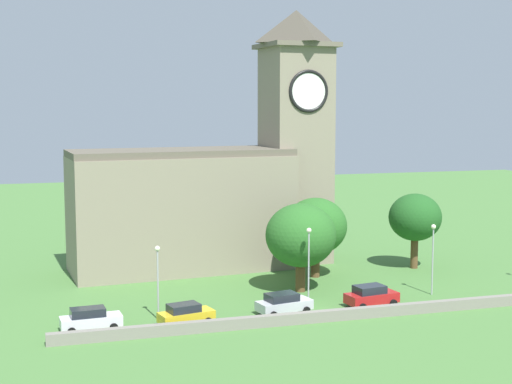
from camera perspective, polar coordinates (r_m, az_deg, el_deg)
ground_plane at (r=78.06m, az=-0.43°, el=-6.26°), size 200.00×200.00×0.00m
church at (r=80.61m, az=-2.86°, el=0.50°), size 28.93×10.65×27.62m
quay_barrier at (r=61.46m, az=4.32°, el=-9.42°), size 41.47×0.70×0.90m
car_white at (r=60.43m, az=-12.45°, el=-9.39°), size 4.79×2.29×1.81m
car_yellow at (r=60.71m, az=-5.36°, el=-9.21°), size 4.65×2.87×1.75m
car_silver at (r=63.67m, az=2.10°, el=-8.42°), size 4.90×2.96×1.76m
car_red at (r=66.57m, az=8.71°, el=-7.78°), size 4.82×2.82×1.87m
streetlamp_west_mid at (r=61.65m, az=-7.46°, el=-5.85°), size 0.44×0.44×6.11m
streetlamp_central at (r=66.17m, az=4.02°, el=-4.62°), size 0.44×0.44×6.74m
streetlamp_east_mid at (r=70.90m, az=13.26°, el=-4.11°), size 0.44×0.44×6.56m
tree_by_tower at (r=70.18m, az=3.41°, el=-3.32°), size 6.59×6.59×8.31m
tree_churchyard at (r=76.18m, az=4.54°, el=-2.61°), size 6.35×6.35×8.10m
tree_riverside_west at (r=81.72m, az=11.97°, el=-1.91°), size 5.60×5.60×8.04m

